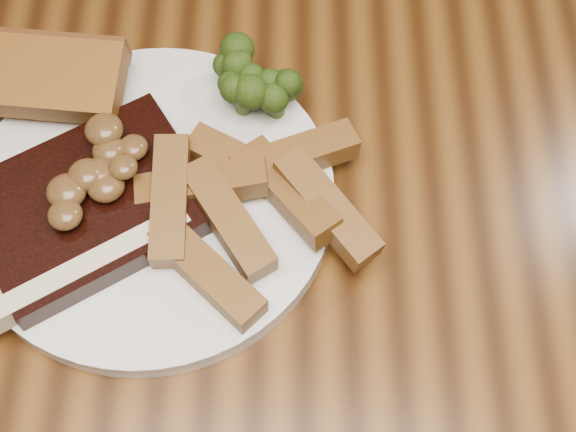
% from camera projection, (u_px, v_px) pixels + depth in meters
% --- Properties ---
extents(dining_table, '(1.60, 0.90, 0.75)m').
position_uv_depth(dining_table, '(282.00, 284.00, 0.65)').
color(dining_table, '#533010').
rests_on(dining_table, ground).
extents(plate, '(0.27, 0.27, 0.01)m').
position_uv_depth(plate, '(152.00, 199.00, 0.57)').
color(plate, silver).
rests_on(plate, dining_table).
extents(steak, '(0.19, 0.18, 0.02)m').
position_uv_depth(steak, '(91.00, 206.00, 0.55)').
color(steak, black).
rests_on(steak, plate).
extents(steak_bone, '(0.14, 0.09, 0.02)m').
position_uv_depth(steak_bone, '(82.00, 276.00, 0.52)').
color(steak_bone, '#C2B796').
rests_on(steak_bone, plate).
extents(mushroom_pile, '(0.08, 0.08, 0.03)m').
position_uv_depth(mushroom_pile, '(88.00, 170.00, 0.53)').
color(mushroom_pile, '#4F3519').
rests_on(mushroom_pile, steak).
extents(garlic_bread, '(0.11, 0.07, 0.02)m').
position_uv_depth(garlic_bread, '(57.00, 95.00, 0.59)').
color(garlic_bread, brown).
rests_on(garlic_bread, plate).
extents(potato_wedges, '(0.12, 0.12, 0.02)m').
position_uv_depth(potato_wedges, '(249.00, 209.00, 0.55)').
color(potato_wedges, brown).
rests_on(potato_wedges, plate).
extents(broccoli_cluster, '(0.07, 0.07, 0.04)m').
position_uv_depth(broccoli_cluster, '(243.00, 95.00, 0.58)').
color(broccoli_cluster, '#283D0E').
rests_on(broccoli_cluster, plate).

